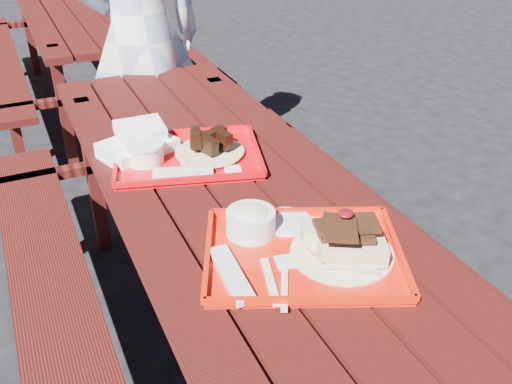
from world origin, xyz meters
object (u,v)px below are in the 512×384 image
(picnic_table_far, at_px, (82,32))
(far_tray, at_px, (185,154))
(picnic_table_near, at_px, (237,240))
(near_tray, at_px, (302,241))
(person, at_px, (141,39))

(picnic_table_far, xyz_separation_m, far_tray, (-0.08, -2.56, 0.21))
(picnic_table_near, xyz_separation_m, near_tray, (0.03, -0.37, 0.23))
(picnic_table_far, relative_size, far_tray, 4.29)
(near_tray, bearing_deg, picnic_table_near, 94.30)
(picnic_table_near, bearing_deg, picnic_table_far, 90.00)
(person, bearing_deg, picnic_table_far, -89.41)
(picnic_table_far, distance_m, far_tray, 2.57)
(picnic_table_near, xyz_separation_m, picnic_table_far, (0.00, 2.80, 0.00))
(picnic_table_near, height_order, picnic_table_far, same)
(picnic_table_far, xyz_separation_m, near_tray, (0.03, -3.17, 0.23))
(far_tray, distance_m, person, 1.08)
(far_tray, xyz_separation_m, person, (0.14, 1.07, 0.10))
(picnic_table_near, xyz_separation_m, person, (0.06, 1.31, 0.32))
(picnic_table_near, bearing_deg, far_tray, 107.76)
(near_tray, xyz_separation_m, far_tray, (-0.11, 0.62, -0.01))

